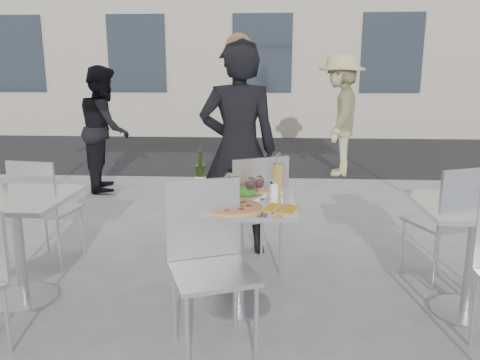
# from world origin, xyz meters

# --- Properties ---
(ground) EXTENTS (80.00, 80.00, 0.00)m
(ground) POSITION_xyz_m (0.00, 0.00, 0.00)
(ground) COLOR slate
(street_asphalt) EXTENTS (24.00, 5.00, 0.00)m
(street_asphalt) POSITION_xyz_m (0.00, 6.50, 0.00)
(street_asphalt) COLOR black
(street_asphalt) RESTS_ON ground
(main_table) EXTENTS (0.72, 0.72, 0.75)m
(main_table) POSITION_xyz_m (0.00, 0.00, 0.54)
(main_table) COLOR #B7BABF
(main_table) RESTS_ON ground
(side_table_left) EXTENTS (0.72, 0.72, 0.75)m
(side_table_left) POSITION_xyz_m (-1.50, 0.00, 0.54)
(side_table_left) COLOR #B7BABF
(side_table_left) RESTS_ON ground
(side_table_right) EXTENTS (0.72, 0.72, 0.75)m
(side_table_right) POSITION_xyz_m (1.50, 0.00, 0.54)
(side_table_right) COLOR #B7BABF
(side_table_right) RESTS_ON ground
(chair_far) EXTENTS (0.58, 0.59, 0.96)m
(chair_far) POSITION_xyz_m (0.09, 0.50, 0.57)
(chair_far) COLOR silver
(chair_far) RESTS_ON ground
(chair_near) EXTENTS (0.57, 0.58, 0.96)m
(chair_near) POSITION_xyz_m (-0.14, -0.44, 0.57)
(chair_near) COLOR silver
(chair_near) RESTS_ON ground
(side_chair_lfar) EXTENTS (0.46, 0.47, 0.89)m
(side_chair_lfar) POSITION_xyz_m (-1.63, 0.61, 0.53)
(side_chair_lfar) COLOR silver
(side_chair_lfar) RESTS_ON ground
(side_chair_rfar) EXTENTS (0.54, 0.55, 0.90)m
(side_chair_rfar) POSITION_xyz_m (1.52, 0.46, 0.53)
(side_chair_rfar) COLOR silver
(side_chair_rfar) RESTS_ON ground
(woman_diner) EXTENTS (0.70, 0.49, 1.82)m
(woman_diner) POSITION_xyz_m (-0.07, 1.03, 0.91)
(woman_diner) COLOR black
(woman_diner) RESTS_ON ground
(pedestrian_a) EXTENTS (0.82, 0.94, 1.65)m
(pedestrian_a) POSITION_xyz_m (-2.01, 3.22, 0.82)
(pedestrian_a) COLOR black
(pedestrian_a) RESTS_ON ground
(pedestrian_b) EXTENTS (0.91, 1.30, 1.84)m
(pedestrian_b) POSITION_xyz_m (1.26, 4.34, 0.92)
(pedestrian_b) COLOR tan
(pedestrian_b) RESTS_ON ground
(pizza_near) EXTENTS (0.36, 0.36, 0.02)m
(pizza_near) POSITION_xyz_m (-0.02, -0.19, 0.76)
(pizza_near) COLOR tan
(pizza_near) RESTS_ON main_table
(pizza_far) EXTENTS (0.34, 0.34, 0.03)m
(pizza_far) POSITION_xyz_m (0.03, 0.22, 0.77)
(pizza_far) COLOR white
(pizza_far) RESTS_ON main_table
(salad_plate) EXTENTS (0.22, 0.22, 0.09)m
(salad_plate) POSITION_xyz_m (0.04, 0.07, 0.79)
(salad_plate) COLOR white
(salad_plate) RESTS_ON main_table
(wine_bottle) EXTENTS (0.07, 0.08, 0.29)m
(wine_bottle) POSITION_xyz_m (-0.27, 0.14, 0.86)
(wine_bottle) COLOR #34521E
(wine_bottle) RESTS_ON main_table
(carafe) EXTENTS (0.08, 0.08, 0.29)m
(carafe) POSITION_xyz_m (0.25, 0.13, 0.87)
(carafe) COLOR #D4BB5A
(carafe) RESTS_ON main_table
(sugar_shaker) EXTENTS (0.06, 0.06, 0.11)m
(sugar_shaker) POSITION_xyz_m (0.23, 0.11, 0.80)
(sugar_shaker) COLOR white
(sugar_shaker) RESTS_ON main_table
(wineglass_white_a) EXTENTS (0.07, 0.07, 0.16)m
(wineglass_white_a) POSITION_xyz_m (-0.09, -0.02, 0.86)
(wineglass_white_a) COLOR white
(wineglass_white_a) RESTS_ON main_table
(wineglass_white_b) EXTENTS (0.07, 0.07, 0.16)m
(wineglass_white_b) POSITION_xyz_m (-0.07, 0.12, 0.86)
(wineglass_white_b) COLOR white
(wineglass_white_b) RESTS_ON main_table
(wineglass_red_a) EXTENTS (0.07, 0.07, 0.16)m
(wineglass_red_a) POSITION_xyz_m (0.08, -0.00, 0.86)
(wineglass_red_a) COLOR white
(wineglass_red_a) RESTS_ON main_table
(wineglass_red_b) EXTENTS (0.07, 0.07, 0.16)m
(wineglass_red_b) POSITION_xyz_m (0.13, 0.04, 0.86)
(wineglass_red_b) COLOR white
(wineglass_red_b) RESTS_ON main_table
(napkin_left) EXTENTS (0.23, 0.23, 0.01)m
(napkin_left) POSITION_xyz_m (-0.27, -0.17, 0.75)
(napkin_left) COLOR gold
(napkin_left) RESTS_ON main_table
(napkin_right) EXTENTS (0.23, 0.23, 0.01)m
(napkin_right) POSITION_xyz_m (0.27, -0.18, 0.75)
(napkin_right) COLOR gold
(napkin_right) RESTS_ON main_table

